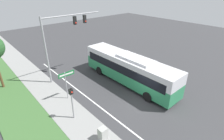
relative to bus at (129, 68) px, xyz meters
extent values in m
plane|color=#38383A|center=(-1.63, -3.52, -1.84)|extent=(80.00, 80.00, 0.00)
cube|color=gray|center=(-7.83, -3.52, -1.78)|extent=(2.80, 80.00, 0.12)
cube|color=silver|center=(-5.23, -3.52, -1.84)|extent=(0.14, 30.00, 0.01)
cube|color=#2D8956|center=(0.00, 0.01, -0.71)|extent=(2.55, 12.09, 1.51)
cube|color=silver|center=(0.00, 0.01, 0.67)|extent=(2.55, 12.09, 1.24)
cube|color=black|center=(0.00, 0.01, 0.24)|extent=(2.59, 11.12, 0.93)
cube|color=silver|center=(0.00, -0.89, 1.40)|extent=(1.79, 4.23, 0.24)
cylinder|color=black|center=(-1.23, 3.76, -1.34)|extent=(0.28, 1.01, 1.01)
cylinder|color=black|center=(1.23, 3.76, -1.34)|extent=(0.28, 1.01, 1.01)
cylinder|color=black|center=(-1.23, -3.73, -1.34)|extent=(0.28, 1.01, 1.01)
cylinder|color=black|center=(1.23, -3.73, -1.34)|extent=(0.28, 1.01, 1.01)
cylinder|color=#939399|center=(-6.68, 5.71, 1.88)|extent=(0.20, 0.20, 7.44)
cylinder|color=#939399|center=(-3.15, 5.71, 5.35)|extent=(7.05, 0.14, 0.14)
cube|color=black|center=(-2.92, 5.71, 4.73)|extent=(0.32, 0.28, 0.90)
sphere|color=red|center=(-2.92, 5.53, 4.48)|extent=(0.18, 0.18, 0.18)
cube|color=black|center=(-1.63, 5.71, 4.73)|extent=(0.32, 0.28, 0.90)
sphere|color=red|center=(-1.63, 5.53, 4.48)|extent=(0.18, 0.18, 0.18)
cylinder|color=#939399|center=(-7.80, -1.17, -0.36)|extent=(0.12, 0.12, 2.95)
cube|color=black|center=(-7.80, -1.17, 0.89)|extent=(0.28, 0.24, 0.44)
sphere|color=red|center=(-7.80, -1.32, 0.89)|extent=(0.14, 0.14, 0.14)
cylinder|color=#939399|center=(-6.81, 1.66, -0.34)|extent=(0.08, 0.08, 2.99)
cube|color=#196B33|center=(-6.64, 1.66, 0.89)|extent=(1.63, 0.03, 0.43)
cube|color=white|center=(-6.64, 1.64, 0.89)|extent=(1.39, 0.01, 0.15)
cube|color=#A8A8A3|center=(-7.43, -4.58, -1.19)|extent=(0.57, 0.53, 1.06)
camera|label=1|loc=(-12.97, -11.80, 8.43)|focal=28.00mm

